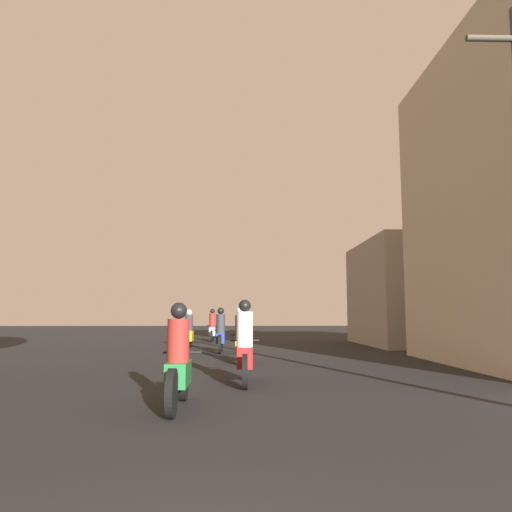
# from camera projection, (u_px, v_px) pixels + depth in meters

# --- Properties ---
(motorcycle_green) EXTENTS (0.60, 2.02, 1.54)m
(motorcycle_green) POSITION_uv_depth(u_px,v_px,m) (178.00, 366.00, 7.26)
(motorcycle_green) COLOR black
(motorcycle_green) RESTS_ON ground_plane
(motorcycle_red) EXTENTS (0.60, 2.03, 1.65)m
(motorcycle_red) POSITION_uv_depth(u_px,v_px,m) (245.00, 350.00, 9.84)
(motorcycle_red) COLOR black
(motorcycle_red) RESTS_ON ground_plane
(motorcycle_orange) EXTENTS (0.60, 1.92, 1.58)m
(motorcycle_orange) POSITION_uv_depth(u_px,v_px,m) (241.00, 340.00, 14.19)
(motorcycle_orange) COLOR black
(motorcycle_orange) RESTS_ON ground_plane
(motorcycle_blue) EXTENTS (0.60, 1.94, 1.62)m
(motorcycle_blue) POSITION_uv_depth(u_px,v_px,m) (221.00, 334.00, 18.05)
(motorcycle_blue) COLOR black
(motorcycle_blue) RESTS_ON ground_plane
(motorcycle_yellow) EXTENTS (0.60, 2.03, 1.57)m
(motorcycle_yellow) POSITION_uv_depth(u_px,v_px,m) (189.00, 333.00, 20.43)
(motorcycle_yellow) COLOR black
(motorcycle_yellow) RESTS_ON ground_plane
(motorcycle_white) EXTENTS (0.60, 2.02, 1.66)m
(motorcycle_white) POSITION_uv_depth(u_px,v_px,m) (212.00, 328.00, 25.80)
(motorcycle_white) COLOR black
(motorcycle_white) RESTS_ON ground_plane
(building_right_far) EXTENTS (5.99, 7.25, 4.67)m
(building_right_far) POSITION_uv_depth(u_px,v_px,m) (428.00, 293.00, 22.85)
(building_right_far) COLOR gray
(building_right_far) RESTS_ON ground_plane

